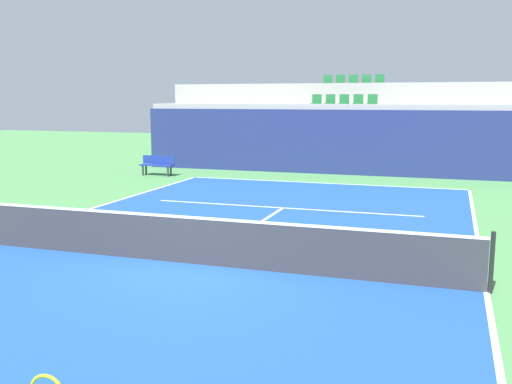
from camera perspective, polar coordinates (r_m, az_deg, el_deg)
name	(u,v)px	position (r m, az deg, el deg)	size (l,w,h in m)	color
ground_plane	(195,264)	(11.84, -5.95, -7.05)	(80.00, 80.00, 0.00)	#4C8C4C
court_surface	(195,264)	(11.84, -5.95, -7.03)	(11.00, 24.00, 0.01)	#1E4C99
baseline_far	(322,183)	(23.02, 6.45, 0.87)	(11.00, 0.10, 0.00)	white
sideline_right	(487,292)	(10.86, 21.59, -9.09)	(0.10, 24.00, 0.00)	white
service_line_far	(283,208)	(17.70, 2.66, -1.56)	(8.26, 0.10, 0.00)	white
centre_service_line	(248,230)	(14.72, -0.78, -3.75)	(0.10, 6.40, 0.00)	white
back_wall	(337,142)	(25.80, 7.92, 4.84)	(18.08, 0.30, 2.81)	navy
stands_tier_lower	(343,138)	(27.12, 8.46, 5.28)	(18.08, 2.40, 3.05)	#9E9E99
stands_tier_upper	(352,125)	(29.45, 9.32, 6.50)	(18.08, 2.40, 4.01)	#9E9E99
seating_row_lower	(344,101)	(27.15, 8.58, 8.77)	(3.00, 0.44, 0.44)	#1E6633
seating_row_upper	(353,81)	(29.53, 9.45, 10.64)	(3.00, 0.44, 0.44)	#1E6633
tennis_net	(195,240)	(11.71, -5.99, -4.66)	(11.08, 0.08, 1.07)	black
player_bench	(157,164)	(25.55, -9.61, 2.74)	(1.50, 0.40, 0.85)	navy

